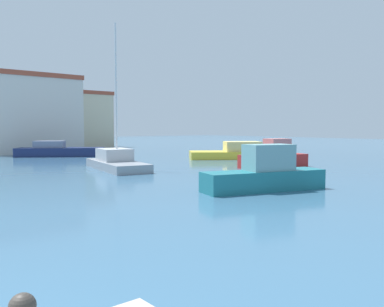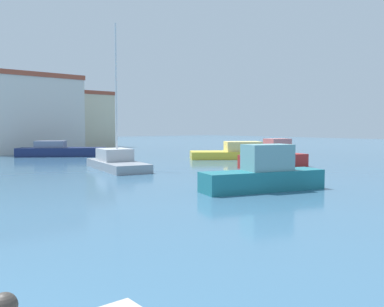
% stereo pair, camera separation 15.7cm
% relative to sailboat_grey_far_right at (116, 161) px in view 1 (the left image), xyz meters
% --- Properties ---
extents(water, '(160.00, 160.00, 0.00)m').
position_rel_sailboat_grey_far_right_xyz_m(water, '(1.00, 0.68, -0.53)').
color(water, '#38607F').
rests_on(water, ground).
extents(sailboat_grey_far_right, '(3.62, 7.25, 9.61)m').
position_rel_sailboat_grey_far_right_xyz_m(sailboat_grey_far_right, '(0.00, 0.00, 0.00)').
color(sailboat_grey_far_right, gray).
rests_on(sailboat_grey_far_right, water).
extents(motorboat_red_far_left, '(5.25, 2.56, 2.02)m').
position_rel_sailboat_grey_far_right_xyz_m(motorboat_red_far_left, '(9.09, -6.07, 0.16)').
color(motorboat_red_far_left, '#B22823').
rests_on(motorboat_red_far_left, water).
extents(motorboat_teal_center_channel, '(5.89, 3.05, 2.06)m').
position_rel_sailboat_grey_far_right_xyz_m(motorboat_teal_center_channel, '(0.53, -12.32, 0.21)').
color(motorboat_teal_center_channel, '#1E707A').
rests_on(motorboat_teal_center_channel, water).
extents(motorboat_yellow_distant_east, '(8.76, 7.45, 1.53)m').
position_rel_sailboat_grey_far_right_xyz_m(motorboat_yellow_distant_east, '(13.04, 0.94, 0.01)').
color(motorboat_yellow_distant_east, gold).
rests_on(motorboat_yellow_distant_east, water).
extents(motorboat_navy_near_pier, '(7.95, 6.41, 1.50)m').
position_rel_sailboat_grey_far_right_xyz_m(motorboat_navy_near_pier, '(1.69, 13.93, 0.02)').
color(motorboat_navy_near_pier, '#19234C').
rests_on(motorboat_navy_near_pier, water).
extents(yacht_club, '(10.44, 9.17, 8.57)m').
position_rel_sailboat_grey_far_right_xyz_m(yacht_club, '(1.52, 23.39, 3.76)').
color(yacht_club, beige).
rests_on(yacht_club, ground).
extents(harbor_office, '(10.90, 6.47, 7.77)m').
position_rel_sailboat_grey_far_right_xyz_m(harbor_office, '(9.60, 30.08, 3.36)').
color(harbor_office, beige).
rests_on(harbor_office, ground).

